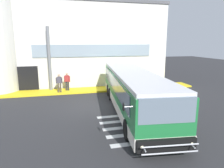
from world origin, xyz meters
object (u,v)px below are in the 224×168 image
Objects in this scene: bus_main_foreground at (133,92)px; safety_bollard_yellow at (115,88)px; entry_support_column at (49,59)px; passenger_near_column at (59,82)px; passenger_by_doorway at (67,80)px.

bus_main_foreground reaches higher than safety_bollard_yellow.
entry_support_column is 3.52× the size of passenger_near_column.
bus_main_foreground is 7.72m from passenger_by_doorway.
safety_bollard_yellow is at bearing -17.21° from entry_support_column.
safety_bollard_yellow is (4.28, -1.25, -0.66)m from passenger_by_doorway.
passenger_by_doorway is 1.86× the size of safety_bollard_yellow.
entry_support_column is at bearing 160.27° from passenger_by_doorway.
bus_main_foreground is 7.43× the size of passenger_near_column.
passenger_near_column is 5.09m from safety_bollard_yellow.
safety_bollard_yellow is at bearing -16.29° from passenger_by_doorway.
entry_support_column is 6.55× the size of safety_bollard_yellow.
entry_support_column is at bearing 129.38° from bus_main_foreground.
passenger_near_column is (-4.95, 5.85, -0.26)m from bus_main_foreground.
entry_support_column is 2.56m from passenger_by_doorway.
bus_main_foreground is at bearing -90.70° from safety_bollard_yellow.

